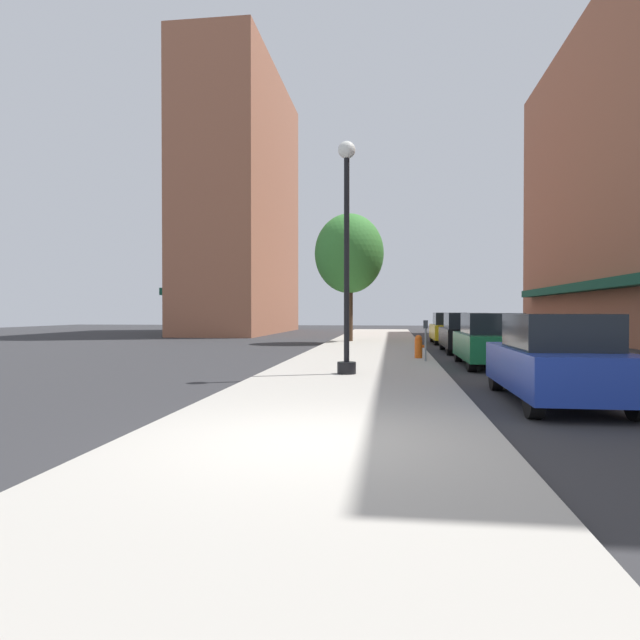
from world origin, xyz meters
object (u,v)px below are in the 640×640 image
Objects in this scene: parking_meter_near at (426,335)px; car_green at (490,341)px; lamppost at (347,253)px; car_black at (465,333)px; tree_near at (349,254)px; car_blue at (556,360)px; fire_hydrant at (419,346)px; car_yellow at (449,329)px.

car_green is (1.95, -0.31, -0.14)m from parking_meter_near.
car_black is at bearing 66.48° from lamppost.
tree_near is 1.60× the size of car_green.
car_black is at bearing 90.20° from car_blue.
lamppost is at bearing -137.77° from car_green.
car_yellow reaches higher than fire_hydrant.
tree_near is (-3.37, 11.99, 3.88)m from parking_meter_near.
tree_near reaches higher than car_blue.
parking_meter_near is 1.98m from car_green.
car_green is (4.16, 3.57, -2.39)m from lamppost.
car_green and car_black have the same top height.
car_black is (2.11, 4.43, 0.29)m from fire_hydrant.
fire_hydrant is at bearing -73.38° from tree_near.
lamppost is 4.50× the size of parking_meter_near.
car_blue reaches higher than parking_meter_near.
car_blue is (1.95, -7.23, -0.14)m from parking_meter_near.
car_blue is (2.11, -8.47, 0.29)m from fire_hydrant.
car_black is 6.52m from car_yellow.
tree_near is (-3.21, 10.75, 4.31)m from fire_hydrant.
tree_near reaches higher than car_yellow.
car_black is (0.00, 5.99, 0.00)m from car_green.
fire_hydrant is at bearing 68.22° from lamppost.
lamppost is 6.14m from fire_hydrant.
car_black is at bearing 71.05° from parking_meter_near.
car_blue is 1.00× the size of car_green.
tree_near is at bearing 106.62° from fire_hydrant.
car_black is (5.32, -6.31, -4.02)m from tree_near.
car_yellow is at bearing 80.92° from parking_meter_near.
fire_hydrant is 0.18× the size of car_black.
car_green is at bearing -88.03° from car_black.
car_black is at bearing -90.91° from car_yellow.
lamppost is at bearing -111.55° from car_black.
fire_hydrant is 8.74m from car_blue.
lamppost reaches higher than car_green.
parking_meter_near is at bearing -82.64° from fire_hydrant.
tree_near is at bearing 105.67° from car_blue.
car_black is 1.00× the size of car_yellow.
tree_near reaches higher than lamppost.
lamppost is at bearing -119.67° from parking_meter_near.
lamppost is 10.69m from car_black.
lamppost is 16.78m from car_yellow.
lamppost is 5.98m from car_green.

